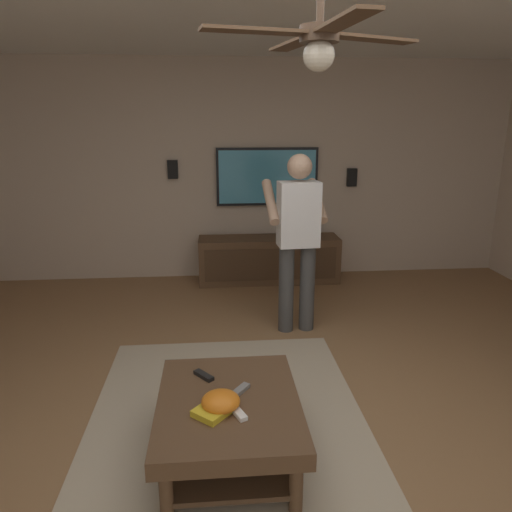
# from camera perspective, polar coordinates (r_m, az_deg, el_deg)

# --- Properties ---
(ground_plane) EXTENTS (8.01, 8.01, 0.00)m
(ground_plane) POSITION_cam_1_polar(r_m,az_deg,el_deg) (3.21, 2.04, -20.73)
(ground_plane) COLOR olive
(wall_back_tv) EXTENTS (0.10, 6.88, 2.63)m
(wall_back_tv) POSITION_cam_1_polar(r_m,az_deg,el_deg) (5.98, -1.83, 10.02)
(wall_back_tv) COLOR #BCA893
(wall_back_tv) RESTS_ON ground
(area_rug) EXTENTS (2.67, 1.81, 0.01)m
(area_rug) POSITION_cam_1_polar(r_m,az_deg,el_deg) (3.21, -3.30, -20.67)
(area_rug) COLOR tan
(area_rug) RESTS_ON ground
(coffee_table) EXTENTS (1.00, 0.80, 0.40)m
(coffee_table) POSITION_cam_1_polar(r_m,az_deg,el_deg) (2.88, -3.26, -18.40)
(coffee_table) COLOR #513823
(coffee_table) RESTS_ON ground
(media_console) EXTENTS (0.45, 1.70, 0.55)m
(media_console) POSITION_cam_1_polar(r_m,az_deg,el_deg) (5.88, 1.54, -0.41)
(media_console) COLOR #513823
(media_console) RESTS_ON ground
(tv) EXTENTS (0.05, 1.24, 0.70)m
(tv) POSITION_cam_1_polar(r_m,az_deg,el_deg) (5.92, 1.34, 9.40)
(tv) COLOR black
(person_standing) EXTENTS (0.56, 0.56, 1.64)m
(person_standing) POSITION_cam_1_polar(r_m,az_deg,el_deg) (4.35, 4.96, 2.71)
(person_standing) COLOR #3F3F3F
(person_standing) RESTS_ON ground
(bowl) EXTENTS (0.21, 0.21, 0.10)m
(bowl) POSITION_cam_1_polar(r_m,az_deg,el_deg) (2.72, -4.21, -16.84)
(bowl) COLOR orange
(bowl) RESTS_ON coffee_table
(remote_white) EXTENTS (0.16, 0.10, 0.02)m
(remote_white) POSITION_cam_1_polar(r_m,az_deg,el_deg) (2.69, -2.17, -18.07)
(remote_white) COLOR white
(remote_white) RESTS_ON coffee_table
(remote_black) EXTENTS (0.14, 0.13, 0.02)m
(remote_black) POSITION_cam_1_polar(r_m,az_deg,el_deg) (3.04, -6.23, -13.92)
(remote_black) COLOR black
(remote_black) RESTS_ON coffee_table
(remote_grey) EXTENTS (0.15, 0.13, 0.02)m
(remote_grey) POSITION_cam_1_polar(r_m,az_deg,el_deg) (2.88, -1.91, -15.65)
(remote_grey) COLOR slate
(remote_grey) RESTS_ON coffee_table
(book) EXTENTS (0.27, 0.26, 0.04)m
(book) POSITION_cam_1_polar(r_m,az_deg,el_deg) (2.71, -4.90, -17.69)
(book) COLOR gold
(book) RESTS_ON coffee_table
(vase_round) EXTENTS (0.22, 0.22, 0.22)m
(vase_round) POSITION_cam_1_polar(r_m,az_deg,el_deg) (5.83, 5.51, 3.28)
(vase_round) COLOR teal
(vase_round) RESTS_ON media_console
(wall_speaker_left) EXTENTS (0.06, 0.12, 0.22)m
(wall_speaker_left) POSITION_cam_1_polar(r_m,az_deg,el_deg) (6.15, 11.31, 9.15)
(wall_speaker_left) COLOR black
(wall_speaker_right) EXTENTS (0.06, 0.12, 0.22)m
(wall_speaker_right) POSITION_cam_1_polar(r_m,az_deg,el_deg) (5.91, -9.87, 10.10)
(wall_speaker_right) COLOR black
(ceiling_fan) EXTENTS (1.20, 1.18, 0.46)m
(ceiling_fan) POSITION_cam_1_polar(r_m,az_deg,el_deg) (2.65, 7.41, 24.07)
(ceiling_fan) COLOR #4C3828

